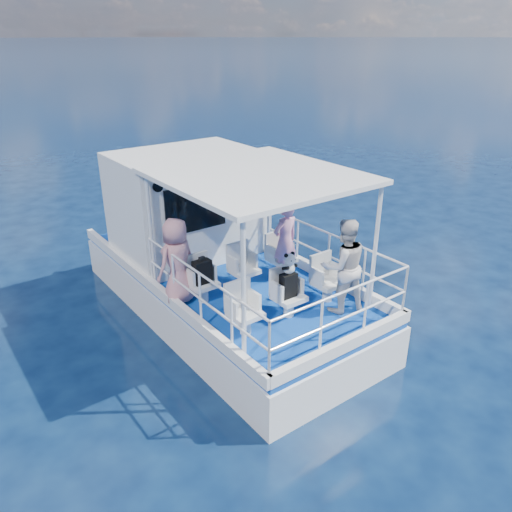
{
  "coord_description": "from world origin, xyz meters",
  "views": [
    {
      "loc": [
        -4.82,
        -6.67,
        5.28
      ],
      "look_at": [
        -0.17,
        -0.4,
        1.8
      ],
      "focal_mm": 35.0,
      "sensor_mm": 36.0,
      "label": 1
    }
  ],
  "objects_px": {
    "passenger_port_fwd": "(177,262)",
    "backpack_center": "(288,285)",
    "passenger_stbd_aft": "(343,266)",
    "panda": "(289,263)"
  },
  "relations": [
    {
      "from": "passenger_port_fwd",
      "to": "backpack_center",
      "type": "xyz_separation_m",
      "value": [
        1.22,
        -1.56,
        -0.19
      ]
    },
    {
      "from": "backpack_center",
      "to": "panda",
      "type": "relative_size",
      "value": 1.17
    },
    {
      "from": "passenger_stbd_aft",
      "to": "backpack_center",
      "type": "xyz_separation_m",
      "value": [
        -0.89,
        0.36,
        -0.24
      ]
    },
    {
      "from": "passenger_stbd_aft",
      "to": "panda",
      "type": "relative_size",
      "value": 4.59
    },
    {
      "from": "passenger_port_fwd",
      "to": "panda",
      "type": "relative_size",
      "value": 4.32
    },
    {
      "from": "passenger_stbd_aft",
      "to": "panda",
      "type": "distance_m",
      "value": 0.96
    },
    {
      "from": "passenger_port_fwd",
      "to": "panda",
      "type": "xyz_separation_m",
      "value": [
        1.23,
        -1.54,
        0.2
      ]
    },
    {
      "from": "passenger_stbd_aft",
      "to": "backpack_center",
      "type": "bearing_deg",
      "value": -3.19
    },
    {
      "from": "passenger_port_fwd",
      "to": "backpack_center",
      "type": "bearing_deg",
      "value": 114.63
    },
    {
      "from": "passenger_stbd_aft",
      "to": "panda",
      "type": "xyz_separation_m",
      "value": [
        -0.87,
        0.38,
        0.15
      ]
    }
  ]
}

